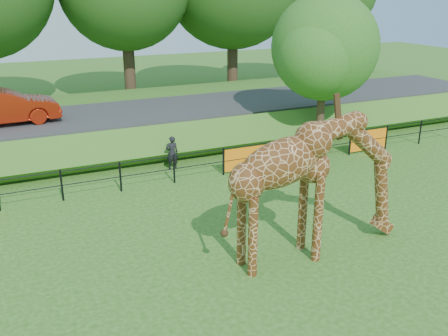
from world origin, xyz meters
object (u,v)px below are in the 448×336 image
(visitor, at_px, (172,153))
(tree_east, at_px, (326,51))
(car_red, at_px, (2,107))
(giraffe, at_px, (317,187))

(visitor, height_order, tree_east, tree_east)
(car_red, bearing_deg, giraffe, -152.98)
(visitor, distance_m, tree_east, 8.02)
(car_red, relative_size, tree_east, 0.67)
(tree_east, bearing_deg, visitor, -178.81)
(giraffe, height_order, car_red, giraffe)
(giraffe, relative_size, tree_east, 0.80)
(visitor, xyz_separation_m, tree_east, (7.16, 0.15, 3.60))
(car_red, distance_m, tree_east, 13.90)
(giraffe, distance_m, tree_east, 10.29)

